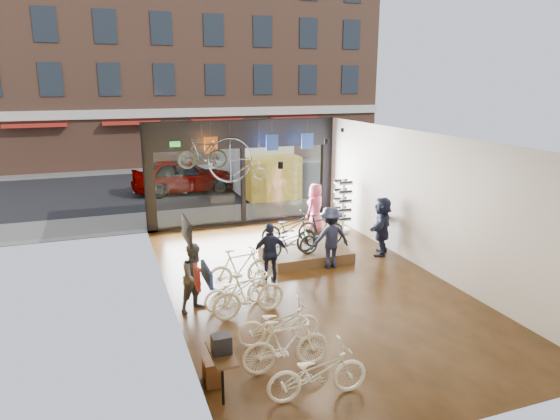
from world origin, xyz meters
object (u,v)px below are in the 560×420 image
box_truck (258,162)px  customer_3 (330,238)px  floor_bike_3 (249,294)px  floor_bike_5 (240,268)px  customer_1 (196,277)px  hung_bike (202,154)px  customer_4 (315,208)px  floor_bike_4 (237,290)px  street_car (184,176)px  floor_bike_0 (317,372)px  customer_5 (382,226)px  penny_farthing (240,161)px  display_bike_right (289,228)px  display_bike_left (291,242)px  floor_bike_1 (286,345)px  sunglasses_rack (343,206)px  display_platform (305,253)px  floor_bike_2 (279,324)px  display_bike_mid (321,231)px

box_truck → customer_3: bearing=-96.1°
floor_bike_3 → floor_bike_5: size_ratio=0.99×
customer_1 → floor_bike_3: bearing=-61.5°
customer_1 → hung_bike: size_ratio=1.02×
customer_1 → customer_3: 4.31m
customer_4 → floor_bike_4: bearing=15.4°
customer_3 → street_car: bearing=-78.6°
floor_bike_0 → customer_1: size_ratio=1.08×
street_car → hung_bike: hung_bike is taller
floor_bike_0 → floor_bike_4: (-0.37, 3.77, -0.03)m
hung_bike → customer_5: bearing=-102.3°
street_car → penny_farthing: bearing=-173.2°
floor_bike_0 → display_bike_right: 7.32m
customer_3 → display_bike_left: bearing=-22.8°
customer_3 → penny_farthing: 4.72m
customer_5 → box_truck: bearing=-136.6°
street_car → floor_bike_5: 11.78m
customer_1 → customer_5: bearing=-10.8°
floor_bike_1 → floor_bike_5: (0.20, 3.90, 0.02)m
display_bike_left → penny_farthing: bearing=4.1°
display_bike_left → penny_farthing: (-0.42, 3.76, 1.76)m
floor_bike_0 → customer_1: bearing=21.3°
customer_3 → hung_bike: bearing=-50.1°
floor_bike_1 → display_bike_right: size_ratio=0.94×
customer_1 → customer_4: size_ratio=0.94×
floor_bike_4 → customer_3: customer_3 is taller
floor_bike_1 → floor_bike_4: (-0.16, 2.84, -0.08)m
floor_bike_4 → sunglasses_rack: 6.85m
display_platform → customer_1: bearing=-147.4°
sunglasses_rack → hung_bike: hung_bike is taller
penny_farthing → floor_bike_5: bearing=-105.7°
floor_bike_2 → floor_bike_3: bearing=13.2°
floor_bike_0 → display_bike_mid: bearing=-21.4°
floor_bike_5 → display_platform: (2.42, 1.48, -0.38)m
floor_bike_2 → hung_bike: bearing=5.4°
floor_bike_2 → customer_3: size_ratio=0.96×
floor_bike_1 → penny_farthing: penny_farthing is taller
street_car → floor_bike_1: street_car is taller
street_car → customer_1: size_ratio=2.94×
display_platform → display_bike_mid: display_bike_mid is taller
floor_bike_3 → floor_bike_5: (0.22, 1.57, 0.01)m
box_truck → customer_5: bearing=-85.0°
floor_bike_3 → display_bike_mid: bearing=-54.4°
floor_bike_5 → customer_4: (3.77, 3.84, 0.33)m
floor_bike_3 → customer_5: (4.95, 2.60, 0.37)m
box_truck → floor_bike_0: bearing=-103.9°
floor_bike_1 → display_bike_mid: 6.06m
hung_bike → floor_bike_4: bearing=-164.1°
floor_bike_5 → display_platform: 2.86m
box_truck → floor_bike_3: size_ratio=4.15×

